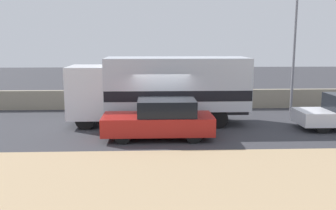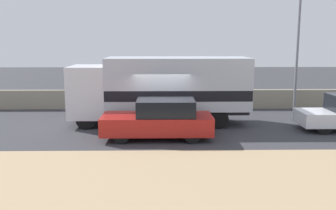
{
  "view_description": "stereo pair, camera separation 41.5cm",
  "coord_description": "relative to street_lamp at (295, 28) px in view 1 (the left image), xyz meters",
  "views": [
    {
      "loc": [
        -0.42,
        -15.45,
        3.99
      ],
      "look_at": [
        0.27,
        0.8,
        1.15
      ],
      "focal_mm": 40.0,
      "sensor_mm": 36.0,
      "label": 1
    },
    {
      "loc": [
        -0.0,
        -15.46,
        3.99
      ],
      "look_at": [
        0.27,
        0.8,
        1.15
      ],
      "focal_mm": 40.0,
      "sensor_mm": 36.0,
      "label": 2
    }
  ],
  "objects": [
    {
      "name": "ground_plane",
      "position": [
        -7.5,
        -5.27,
        -4.63
      ],
      "size": [
        80.0,
        80.0,
        0.0
      ],
      "primitive_type": "plane",
      "color": "#38383D"
    },
    {
      "name": "dirt_shoulder_foreground",
      "position": [
        -7.5,
        -10.44,
        -4.61
      ],
      "size": [
        60.0,
        5.5,
        0.04
      ],
      "color": "tan",
      "rests_on": "ground_plane"
    },
    {
      "name": "stone_wall_backdrop",
      "position": [
        -7.5,
        0.92,
        -4.07
      ],
      "size": [
        60.0,
        0.35,
        1.11
      ],
      "color": "gray",
      "rests_on": "ground_plane"
    },
    {
      "name": "street_lamp",
      "position": [
        0.0,
        0.0,
        0.0
      ],
      "size": [
        0.56,
        0.28,
        8.12
      ],
      "color": "slate",
      "rests_on": "ground_plane"
    },
    {
      "name": "box_truck",
      "position": [
        -7.45,
        -3.13,
        -2.85
      ],
      "size": [
        8.37,
        2.48,
        3.17
      ],
      "rotation": [
        0.0,
        0.0,
        3.14
      ],
      "color": "silver",
      "rests_on": "ground_plane"
    },
    {
      "name": "car_hatchback",
      "position": [
        -7.6,
        -5.81,
        -3.83
      ],
      "size": [
        4.47,
        1.88,
        1.62
      ],
      "rotation": [
        0.0,
        0.0,
        3.14
      ],
      "color": "#B21E19",
      "rests_on": "ground_plane"
    }
  ]
}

